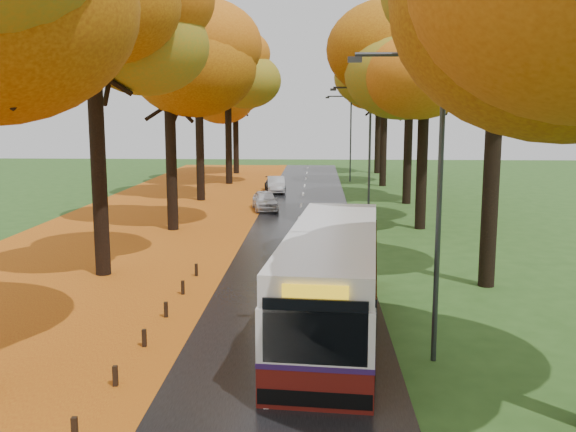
# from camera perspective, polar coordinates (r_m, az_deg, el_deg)

# --- Properties ---
(road) EXTENTS (6.50, 90.00, 0.04)m
(road) POSITION_cam_1_polar(r_m,az_deg,el_deg) (33.94, 0.72, -1.76)
(road) COLOR black
(road) RESTS_ON ground
(centre_line) EXTENTS (0.12, 90.00, 0.01)m
(centre_line) POSITION_cam_1_polar(r_m,az_deg,el_deg) (33.93, 0.72, -1.72)
(centre_line) COLOR silver
(centre_line) RESTS_ON road
(leaf_verge) EXTENTS (12.00, 90.00, 0.02)m
(leaf_verge) POSITION_cam_1_polar(r_m,az_deg,el_deg) (35.39, -14.01, -1.59)
(leaf_verge) COLOR maroon
(leaf_verge) RESTS_ON ground
(leaf_drift) EXTENTS (0.90, 90.00, 0.01)m
(leaf_drift) POSITION_cam_1_polar(r_m,az_deg,el_deg) (34.17, -4.41, -1.67)
(leaf_drift) COLOR #C67814
(leaf_drift) RESTS_ON road
(trees_left) EXTENTS (9.20, 74.00, 13.88)m
(trees_left) POSITION_cam_1_polar(r_m,az_deg,el_deg) (36.44, -10.85, 13.87)
(trees_left) COLOR black
(trees_left) RESTS_ON ground
(trees_right) EXTENTS (9.30, 74.20, 13.96)m
(trees_right) POSITION_cam_1_polar(r_m,az_deg,el_deg) (35.88, 12.78, 14.13)
(trees_right) COLOR black
(trees_right) RESTS_ON ground
(bollard_row) EXTENTS (0.11, 23.51, 0.52)m
(bollard_row) POSITION_cam_1_polar(r_m,az_deg,el_deg) (15.19, -16.63, -15.44)
(bollard_row) COLOR black
(bollard_row) RESTS_ON ground
(streetlamp_near) EXTENTS (2.45, 0.18, 8.00)m
(streetlamp_near) POSITION_cam_1_polar(r_m,az_deg,el_deg) (16.64, 12.50, 2.85)
(streetlamp_near) COLOR #333538
(streetlamp_near) RESTS_ON ground
(streetlamp_mid) EXTENTS (2.45, 0.18, 8.00)m
(streetlamp_mid) POSITION_cam_1_polar(r_m,az_deg,el_deg) (38.44, 6.91, 6.53)
(streetlamp_mid) COLOR #333538
(streetlamp_mid) RESTS_ON ground
(streetlamp_far) EXTENTS (2.45, 0.18, 8.00)m
(streetlamp_far) POSITION_cam_1_polar(r_m,az_deg,el_deg) (60.39, 5.36, 7.53)
(streetlamp_far) COLOR #333538
(streetlamp_far) RESTS_ON ground
(bus) EXTENTS (3.62, 11.57, 2.99)m
(bus) POSITION_cam_1_polar(r_m,az_deg,el_deg) (19.39, 3.97, -5.40)
(bus) COLOR #5D130E
(bus) RESTS_ON road
(car_white) EXTENTS (2.19, 3.99, 1.29)m
(car_white) POSITION_cam_1_polar(r_m,az_deg,el_deg) (42.60, -2.05, 1.40)
(car_white) COLOR silver
(car_white) RESTS_ON road
(car_silver) EXTENTS (1.71, 4.00, 1.28)m
(car_silver) POSITION_cam_1_polar(r_m,az_deg,el_deg) (51.84, -1.07, 2.81)
(car_silver) COLOR #AFB2B8
(car_silver) RESTS_ON road
(car_dark) EXTENTS (2.09, 4.03, 1.12)m
(car_dark) POSITION_cam_1_polar(r_m,az_deg,el_deg) (52.44, -1.18, 2.80)
(car_dark) COLOR black
(car_dark) RESTS_ON road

